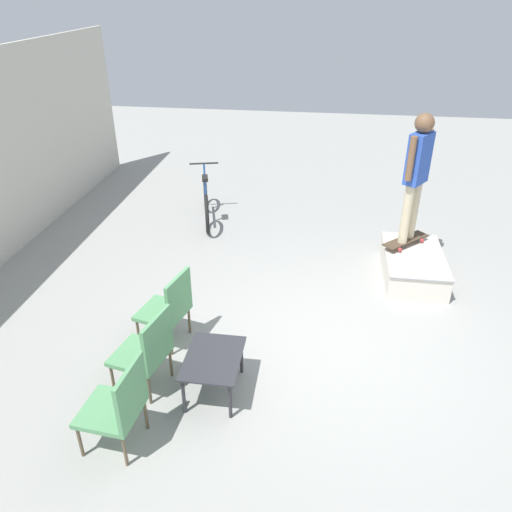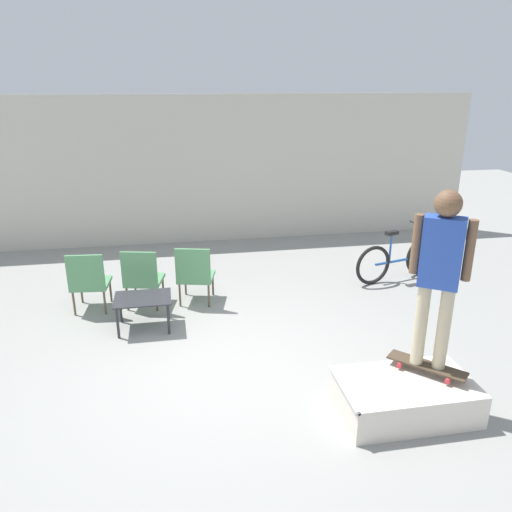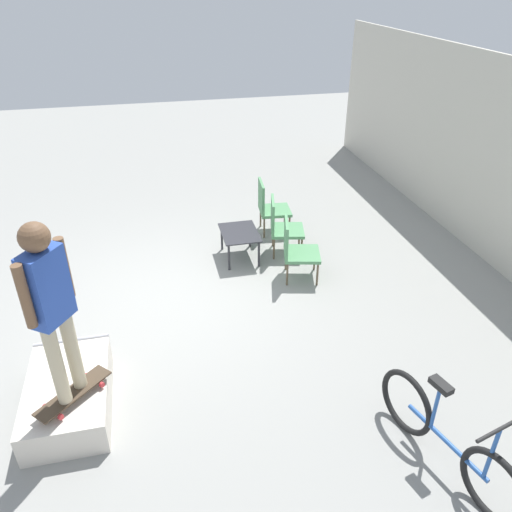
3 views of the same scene
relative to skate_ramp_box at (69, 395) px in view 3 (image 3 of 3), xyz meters
name	(u,v)px [view 3 (image 3 of 3)]	position (x,y,z in m)	size (l,w,h in m)	color
ground_plane	(166,299)	(-1.79, 1.12, -0.19)	(24.00, 24.00, 0.00)	gray
house_wall_back	(508,170)	(-1.79, 6.19, 1.31)	(12.00, 0.06, 3.00)	beige
skate_ramp_box	(69,395)	(0.00, 0.00, 0.00)	(1.38, 0.82, 0.39)	silver
skateboard_on_ramp	(74,393)	(0.27, 0.12, 0.27)	(0.70, 0.72, 0.07)	#473828
person_skater	(50,300)	(0.27, 0.12, 1.38)	(0.49, 0.38, 1.84)	#C6B793
coffee_table	(240,236)	(-2.71, 2.37, 0.21)	(0.76, 0.57, 0.46)	#2D2D33
patio_chair_left	(269,205)	(-3.49, 3.05, 0.32)	(0.57, 0.57, 0.93)	brown
patio_chair_center	(281,225)	(-2.73, 3.05, 0.32)	(0.62, 0.62, 0.93)	brown
patio_chair_right	(295,248)	(-1.95, 3.05, 0.32)	(0.63, 0.63, 0.93)	brown
bicycle	(447,439)	(1.52, 3.43, 0.18)	(1.68, 0.61, 0.94)	black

